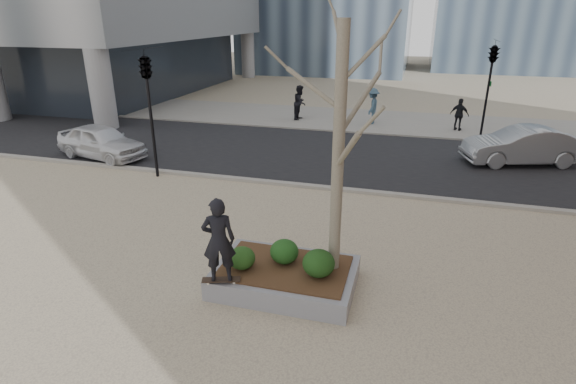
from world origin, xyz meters
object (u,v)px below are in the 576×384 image
(planter, at_px, (285,277))
(police_car, at_px, (101,141))
(skateboarder, at_px, (219,240))
(skateboard, at_px, (221,281))

(planter, distance_m, police_car, 12.10)
(planter, bearing_deg, skateboarder, -141.34)
(police_car, bearing_deg, skateboard, -118.67)
(planter, relative_size, skateboard, 3.85)
(skateboarder, bearing_deg, skateboard, -97.83)
(skateboarder, bearing_deg, planter, -163.21)
(skateboard, xyz_separation_m, skateboarder, (0.00, -0.00, 0.93))
(skateboard, bearing_deg, skateboarder, -94.76)
(skateboard, xyz_separation_m, police_car, (-8.76, 7.88, 0.21))
(police_car, bearing_deg, skateboarder, -118.67)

